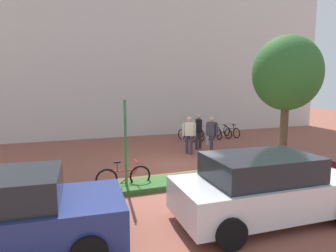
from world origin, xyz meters
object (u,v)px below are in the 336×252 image
Objects in this scene: person_suited_navy at (199,129)px; bollard_steel at (207,136)px; person_casual_tan at (189,133)px; person_suited_dark at (212,133)px; tree_sidewalk at (287,74)px; bike_at_sign at (124,177)px; parking_sign_post at (125,132)px; bike_rack_cluster at (210,133)px; car_white_hatch at (265,188)px.

bollard_steel is at bearing 40.57° from person_suited_navy.
person_suited_dark is (0.94, -0.40, 0.00)m from person_casual_tan.
tree_sidewalk is 4.16m from person_suited_dark.
person_casual_tan is at bearing -136.83° from person_suited_navy.
bike_at_sign is 0.98× the size of person_suited_dark.
parking_sign_post is at bearing -135.58° from person_casual_tan.
bike_rack_cluster is (0.49, 6.52, -3.16)m from tree_sidewalk.
bike_rack_cluster is (6.46, 6.53, -0.00)m from bike_at_sign.
car_white_hatch is (2.59, -3.02, -0.99)m from parking_sign_post.
bollard_steel is 8.70m from car_white_hatch.
person_suited_dark is (-1.31, 3.04, -2.52)m from tree_sidewalk.
person_suited_navy is at bearing 75.20° from car_white_hatch.
bike_at_sign is at bearing -134.69° from bike_rack_cluster.
parking_sign_post is 2.99× the size of bollard_steel.
parking_sign_post is 5.67m from person_suited_dark.
bollard_steel is 2.21m from person_suited_dark.
bollard_steel is 0.52× the size of person_casual_tan.
person_suited_navy is (-1.36, 4.26, -2.52)m from tree_sidewalk.
bike_rack_cluster is at bearing 48.44° from person_casual_tan.
tree_sidewalk is 5.14m from person_suited_navy.
tree_sidewalk is at bearing 0.06° from bike_at_sign.
car_white_hatch is (-1.97, -7.46, -0.23)m from person_suited_navy.
person_casual_tan is at bearing 123.25° from tree_sidewalk.
bike_at_sign is 9.19m from bike_rack_cluster.
car_white_hatch is at bearing -49.43° from parking_sign_post.
person_suited_dark is at bearing 33.15° from bike_at_sign.
person_suited_dark is (0.06, -1.23, 0.00)m from person_suited_navy.
car_white_hatch is at bearing -109.17° from bollard_steel.
person_casual_tan is at bearing 157.21° from person_suited_dark.
parking_sign_post is 0.72× the size of bike_rack_cluster.
person_casual_tan is at bearing -131.56° from bike_rack_cluster.
parking_sign_post is 1.56× the size of person_suited_navy.
bollard_steel reaches higher than bike_at_sign.
person_casual_tan is (3.72, 3.44, 0.63)m from bike_at_sign.
car_white_hatch is (-1.09, -6.63, -0.23)m from person_casual_tan.
bike_at_sign is at bearing -179.94° from tree_sidewalk.
tree_sidewalk is 1.12× the size of car_white_hatch.
bike_at_sign is 7.44m from bollard_steel.
person_suited_navy is at bearing -139.43° from bollard_steel.
bike_rack_cluster is (6.42, 6.69, -1.40)m from parking_sign_post.
bike_at_sign is 0.98× the size of person_suited_navy.
person_suited_dark is at bearing 71.99° from car_white_hatch.
parking_sign_post is at bearing 130.57° from car_white_hatch.
car_white_hatch is (-2.03, -6.23, -0.23)m from person_suited_dark.
bollard_steel reaches higher than bike_rack_cluster.
person_suited_navy is (-0.89, -0.76, 0.53)m from bollard_steel.
bike_rack_cluster is 10.45m from car_white_hatch.
person_casual_tan is 6.72m from car_white_hatch.
tree_sidewalk is at bearing 1.64° from parking_sign_post.
tree_sidewalk is 2.90× the size of bike_at_sign.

